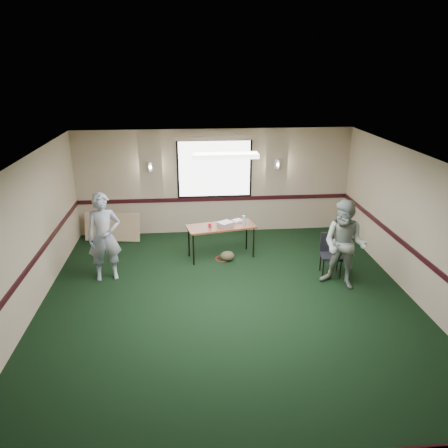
{
  "coord_description": "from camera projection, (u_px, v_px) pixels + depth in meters",
  "views": [
    {
      "loc": [
        -0.73,
        -6.83,
        4.24
      ],
      "look_at": [
        0.0,
        1.3,
        1.2
      ],
      "focal_mm": 35.0,
      "sensor_mm": 36.0,
      "label": 1
    }
  ],
  "objects": [
    {
      "name": "projector",
      "position": [
        225.0,
        224.0,
        9.8
      ],
      "size": [
        0.4,
        0.39,
        0.1
      ],
      "primitive_type": "cube",
      "rotation": [
        0.0,
        0.0,
        0.61
      ],
      "color": "#96959D",
      "rests_on": "folding_table"
    },
    {
      "name": "conference_chair",
      "position": [
        331.0,
        251.0,
        9.17
      ],
      "size": [
        0.48,
        0.5,
        0.87
      ],
      "rotation": [
        0.0,
        0.0,
        -0.14
      ],
      "color": "black",
      "rests_on": "ground"
    },
    {
      "name": "duffel_bag",
      "position": [
        227.0,
        256.0,
        9.87
      ],
      "size": [
        0.39,
        0.34,
        0.23
      ],
      "primitive_type": "ellipsoid",
      "rotation": [
        0.0,
        0.0,
        0.37
      ],
      "color": "#413E25",
      "rests_on": "ground"
    },
    {
      "name": "person_right",
      "position": [
        344.0,
        245.0,
        8.5
      ],
      "size": [
        1.1,
        1.07,
        1.79
      ],
      "primitive_type": "imported",
      "rotation": [
        0.0,
        0.0,
        -0.66
      ],
      "color": "#6F92AE",
      "rests_on": "ground"
    },
    {
      "name": "person_left",
      "position": [
        104.0,
        237.0,
        8.81
      ],
      "size": [
        0.74,
        0.56,
        1.83
      ],
      "primitive_type": "imported",
      "rotation": [
        0.0,
        0.0,
        0.2
      ],
      "color": "#465E9C",
      "rests_on": "ground"
    },
    {
      "name": "game_console",
      "position": [
        237.0,
        221.0,
        10.1
      ],
      "size": [
        0.24,
        0.22,
        0.05
      ],
      "primitive_type": "cube",
      "rotation": [
        0.0,
        0.0,
        0.45
      ],
      "color": "white",
      "rests_on": "folding_table"
    },
    {
      "name": "water_bottle",
      "position": [
        244.0,
        220.0,
        9.86
      ],
      "size": [
        0.07,
        0.07,
        0.22
      ],
      "primitive_type": "cylinder",
      "color": "#7DB0CD",
      "rests_on": "folding_table"
    },
    {
      "name": "red_cup",
      "position": [
        210.0,
        225.0,
        9.72
      ],
      "size": [
        0.07,
        0.07,
        0.11
      ],
      "primitive_type": "cylinder",
      "color": "red",
      "rests_on": "folding_table"
    },
    {
      "name": "ground",
      "position": [
        230.0,
        311.0,
        7.91
      ],
      "size": [
        8.0,
        8.0,
        0.0
      ],
      "primitive_type": "plane",
      "color": "black",
      "rests_on": "ground"
    },
    {
      "name": "folded_table",
      "position": [
        112.0,
        227.0,
        10.93
      ],
      "size": [
        1.4,
        0.41,
        0.71
      ],
      "primitive_type": "cube",
      "rotation": [
        -0.21,
        0.0,
        -0.15
      ],
      "color": "tan",
      "rests_on": "ground"
    },
    {
      "name": "folding_table",
      "position": [
        221.0,
        228.0,
        9.87
      ],
      "size": [
        1.62,
        0.9,
        0.76
      ],
      "rotation": [
        0.0,
        0.0,
        0.2
      ],
      "color": "brown",
      "rests_on": "ground"
    },
    {
      "name": "room_shell",
      "position": [
        221.0,
        194.0,
        9.34
      ],
      "size": [
        8.0,
        8.02,
        8.0
      ],
      "color": "tan",
      "rests_on": "ground"
    },
    {
      "name": "cable_coil",
      "position": [
        223.0,
        259.0,
        9.99
      ],
      "size": [
        0.4,
        0.4,
        0.02
      ],
      "primitive_type": "torus",
      "rotation": [
        0.0,
        0.0,
        -0.17
      ],
      "color": "red",
      "rests_on": "ground"
    }
  ]
}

